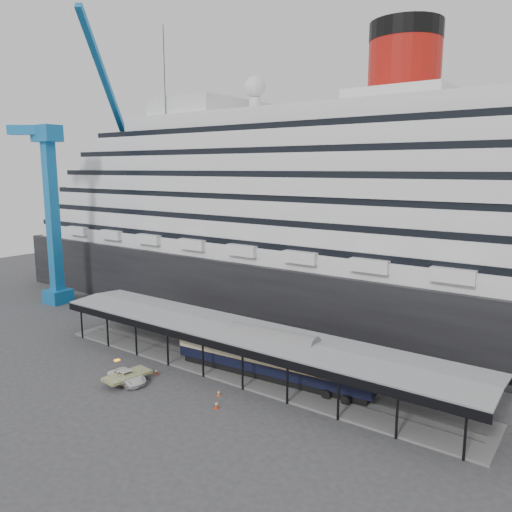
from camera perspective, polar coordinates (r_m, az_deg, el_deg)
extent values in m
plane|color=#333336|center=(57.76, -4.45, -14.54)|extent=(200.00, 200.00, 0.00)
cube|color=black|center=(81.85, 10.15, -3.56)|extent=(130.00, 30.00, 10.00)
cylinder|color=#A5130D|center=(77.71, 16.57, 19.56)|extent=(10.00, 10.00, 9.00)
cylinder|color=black|center=(78.79, 16.78, 23.32)|extent=(10.10, 10.10, 2.50)
sphere|color=silver|center=(89.91, -0.13, 18.79)|extent=(3.60, 3.60, 3.60)
cube|color=slate|center=(61.27, -1.35, -12.90)|extent=(56.00, 8.00, 0.24)
cube|color=slate|center=(60.69, -1.78, -12.98)|extent=(54.00, 0.08, 0.10)
cube|color=slate|center=(61.74, -0.94, -12.56)|extent=(54.00, 0.08, 0.10)
cube|color=black|center=(56.42, -4.18, -10.26)|extent=(56.00, 0.18, 0.90)
cube|color=black|center=(63.18, 1.12, -7.99)|extent=(56.00, 0.18, 0.90)
cube|color=slate|center=(59.49, -1.37, -8.41)|extent=(56.00, 9.00, 0.24)
cube|color=#176DB3|center=(97.16, -21.66, -4.27)|extent=(4.00, 4.00, 2.40)
cube|color=#176DB3|center=(94.84, -22.21, 4.08)|extent=(1.80, 1.80, 26.00)
cube|color=#176DB3|center=(94.64, -22.80, 12.77)|extent=(5.00, 3.20, 2.80)
cube|color=#176DB3|center=(92.20, -17.04, 19.09)|extent=(12.92, 17.86, 16.80)
cube|color=#176DB3|center=(96.10, -24.79, 12.94)|extent=(5.83, 4.75, 1.60)
cylinder|color=black|center=(88.45, -10.09, 9.61)|extent=(0.12, 0.12, 47.21)
imported|color=silver|center=(59.76, -14.50, -13.23)|extent=(5.36, 2.91, 1.43)
cube|color=black|center=(58.92, 1.84, -13.33)|extent=(23.60, 4.52, 0.78)
cube|color=black|center=(58.53, 1.85, -12.43)|extent=(24.75, 5.05, 1.23)
cube|color=beige|center=(58.04, 1.85, -11.20)|extent=(24.75, 5.09, 1.45)
cube|color=black|center=(57.70, 1.86, -10.32)|extent=(24.75, 5.05, 0.45)
cube|color=red|center=(61.58, -11.34, -13.09)|extent=(0.43, 0.43, 0.03)
cone|color=red|center=(61.45, -11.36, -12.81)|extent=(0.37, 0.37, 0.66)
cylinder|color=white|center=(61.42, -11.36, -12.75)|extent=(0.21, 0.21, 0.13)
cube|color=red|center=(52.87, -4.53, -16.96)|extent=(0.52, 0.52, 0.03)
cone|color=red|center=(52.68, -4.54, -16.56)|extent=(0.44, 0.44, 0.83)
cylinder|color=white|center=(52.65, -4.54, -16.48)|extent=(0.26, 0.26, 0.16)
cube|color=#F5580D|center=(55.42, -4.29, -15.63)|extent=(0.42, 0.42, 0.03)
cone|color=#F5580D|center=(55.28, -4.29, -15.32)|extent=(0.35, 0.35, 0.66)
cylinder|color=white|center=(55.25, -4.29, -15.26)|extent=(0.21, 0.21, 0.13)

